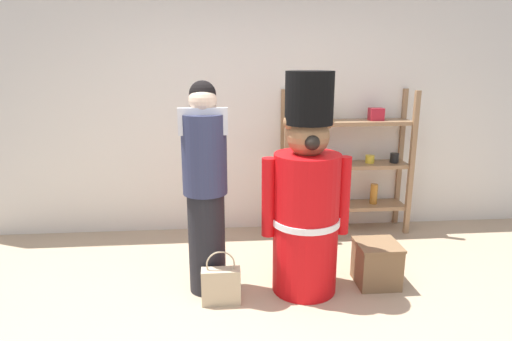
{
  "coord_description": "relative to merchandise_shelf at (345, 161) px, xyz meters",
  "views": [
    {
      "loc": [
        -0.37,
        -2.41,
        1.82
      ],
      "look_at": [
        -0.1,
        0.79,
        1.0
      ],
      "focal_mm": 30.45,
      "sensor_mm": 36.0,
      "label": 1
    }
  ],
  "objects": [
    {
      "name": "display_crate",
      "position": [
        -0.05,
        -1.2,
        -0.59
      ],
      "size": [
        0.35,
        0.34,
        0.36
      ],
      "color": "brown",
      "rests_on": "ground_plane"
    },
    {
      "name": "merchandise_shelf",
      "position": [
        0.0,
        0.0,
        0.0
      ],
      "size": [
        1.37,
        0.35,
        1.53
      ],
      "color": "#93704C",
      "rests_on": "ground_plane"
    },
    {
      "name": "teddy_bear_guard",
      "position": [
        -0.67,
        -1.22,
        -0.02
      ],
      "size": [
        0.69,
        0.54,
        1.74
      ],
      "color": "red",
      "rests_on": "ground_plane"
    },
    {
      "name": "person_shopper",
      "position": [
        -1.45,
        -1.16,
        0.09
      ],
      "size": [
        0.36,
        0.34,
        1.68
      ],
      "color": "black",
      "rests_on": "ground_plane"
    },
    {
      "name": "shopping_bag",
      "position": [
        -1.34,
        -1.39,
        -0.62
      ],
      "size": [
        0.3,
        0.11,
        0.43
      ],
      "color": "#C1AD89",
      "rests_on": "ground_plane"
    },
    {
      "name": "back_wall",
      "position": [
        -0.96,
        0.22,
        0.53
      ],
      "size": [
        6.4,
        0.12,
        2.6
      ],
      "primitive_type": "cube",
      "color": "silver",
      "rests_on": "ground_plane"
    }
  ]
}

